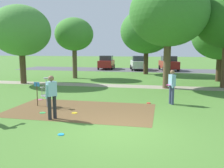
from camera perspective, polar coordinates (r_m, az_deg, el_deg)
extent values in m
plane|color=#47752D|center=(8.07, 1.97, -11.26)|extent=(160.00, 160.00, 0.00)
cube|color=brown|center=(10.81, -7.44, -6.19)|extent=(6.47, 3.65, 0.01)
cylinder|color=#9E9EA3|center=(11.59, -15.42, -2.04)|extent=(0.05, 0.05, 1.35)
cylinder|color=#9E9EA3|center=(11.49, -15.55, 1.37)|extent=(0.24, 0.24, 0.04)
torus|color=#9E9EA3|center=(11.55, -15.47, -0.69)|extent=(0.58, 0.58, 0.02)
torus|color=#9E9EA3|center=(11.61, -15.40, -2.64)|extent=(0.55, 0.55, 0.03)
cylinder|color=#9E9EA3|center=(11.62, -15.39, -2.74)|extent=(0.48, 0.48, 0.02)
cylinder|color=gray|center=(11.47, -14.38, -1.72)|extent=(0.01, 0.01, 0.40)
cylinder|color=gray|center=(11.61, -14.27, -1.60)|extent=(0.01, 0.01, 0.40)
cylinder|color=gray|center=(11.74, -14.61, -1.50)|extent=(0.01, 0.01, 0.40)
cylinder|color=gray|center=(11.81, -15.25, -1.47)|extent=(0.01, 0.01, 0.40)
cylinder|color=gray|center=(11.79, -15.95, -1.52)|extent=(0.01, 0.01, 0.40)
cylinder|color=gray|center=(11.69, -16.47, -1.62)|extent=(0.01, 0.01, 0.40)
cylinder|color=gray|center=(11.55, -16.60, -1.75)|extent=(0.01, 0.01, 0.40)
cylinder|color=gray|center=(11.42, -16.28, -1.85)|extent=(0.01, 0.01, 0.40)
cylinder|color=gray|center=(11.35, -15.63, -1.88)|extent=(0.01, 0.01, 0.40)
cylinder|color=gray|center=(11.37, -14.90, -1.83)|extent=(0.01, 0.01, 0.40)
cylinder|color=#4C3823|center=(11.96, -17.52, -2.42)|extent=(0.04, 0.04, 1.10)
cube|color=#3384C6|center=(11.88, -17.63, -0.05)|extent=(0.28, 0.03, 0.20)
cylinder|color=#232328|center=(9.50, -14.75, -5.60)|extent=(0.14, 0.14, 0.92)
cylinder|color=#232328|center=(9.60, -13.60, -5.41)|extent=(0.14, 0.14, 0.92)
cube|color=#84B7D1|center=(9.41, -14.33, -1.12)|extent=(0.39, 0.42, 0.56)
sphere|color=brown|center=(9.35, -14.42, 1.29)|extent=(0.22, 0.22, 0.22)
cylinder|color=#84B7D1|center=(9.35, -15.39, -1.74)|extent=(0.19, 0.17, 0.55)
cylinder|color=#84B7D1|center=(9.53, -13.38, -1.48)|extent=(0.19, 0.17, 0.55)
cylinder|color=red|center=(9.60, -14.80, -2.34)|extent=(0.22, 0.22, 0.02)
cylinder|color=#384260|center=(12.00, 14.34, -2.69)|extent=(0.14, 0.14, 0.92)
cylinder|color=#384260|center=(12.19, 13.85, -2.50)|extent=(0.14, 0.14, 0.92)
cube|color=#84B7D1|center=(11.98, 14.22, 0.88)|extent=(0.36, 0.42, 0.56)
sphere|color=brown|center=(11.94, 14.29, 2.79)|extent=(0.22, 0.22, 0.22)
cylinder|color=#84B7D1|center=(11.82, 14.56, 0.36)|extent=(0.19, 0.15, 0.55)
cylinder|color=#84B7D1|center=(12.15, 13.70, 0.60)|extent=(0.19, 0.15, 0.55)
cylinder|color=#E53D99|center=(11.93, 13.42, -0.24)|extent=(0.22, 0.22, 0.02)
cylinder|color=gold|center=(10.32, -8.98, -6.89)|extent=(0.24, 0.24, 0.02)
cylinder|color=green|center=(10.65, -16.35, -6.66)|extent=(0.26, 0.26, 0.02)
cylinder|color=red|center=(12.16, 8.79, -4.55)|extent=(0.22, 0.22, 0.02)
cylinder|color=#E53D99|center=(13.42, -16.83, -3.59)|extent=(0.26, 0.26, 0.02)
cylinder|color=#1E93DB|center=(7.92, -12.17, -11.75)|extent=(0.20, 0.20, 0.02)
cylinder|color=#4C3823|center=(20.10, -20.59, 3.56)|extent=(0.46, 0.46, 2.41)
ellipsoid|color=#4C8E3D|center=(20.10, -21.03, 11.88)|extent=(4.57, 4.57, 3.89)
cylinder|color=brown|center=(22.49, -8.92, 4.86)|extent=(0.42, 0.42, 2.73)
ellipsoid|color=#428433|center=(22.49, -9.08, 11.71)|extent=(3.53, 3.53, 3.00)
cylinder|color=#422D1E|center=(21.99, 24.27, 3.27)|extent=(0.47, 0.47, 2.07)
ellipsoid|color=#38752D|center=(21.96, 24.72, 10.59)|extent=(4.74, 4.74, 4.03)
cylinder|color=brown|center=(16.90, 13.02, 4.29)|extent=(0.49, 0.49, 3.14)
ellipsoid|color=#38752D|center=(17.03, 13.42, 16.28)|extent=(5.28, 5.28, 4.49)
cylinder|color=#422D1E|center=(26.16, 8.13, 5.10)|extent=(0.50, 0.50, 2.50)
ellipsoid|color=#38752D|center=(26.19, 8.28, 12.40)|extent=(5.57, 5.57, 4.73)
cube|color=#4C4C51|center=(31.20, 9.59, 3.29)|extent=(36.00, 6.00, 0.01)
cube|color=maroon|center=(32.53, -1.33, 4.93)|extent=(2.20, 4.35, 0.90)
cube|color=#2D333D|center=(32.50, -1.33, 6.29)|extent=(1.79, 2.33, 0.64)
cylinder|color=black|center=(33.98, -2.53, 4.31)|extent=(0.24, 0.61, 0.60)
cylinder|color=black|center=(33.75, 0.49, 4.29)|extent=(0.24, 0.61, 0.60)
cylinder|color=black|center=(31.42, -3.28, 3.97)|extent=(0.24, 0.61, 0.60)
cylinder|color=black|center=(31.16, -0.01, 3.95)|extent=(0.24, 0.61, 0.60)
cube|color=silver|center=(31.41, 6.35, 4.76)|extent=(2.61, 4.48, 0.90)
cube|color=#2D333D|center=(31.37, 6.37, 6.16)|extent=(1.99, 2.46, 0.64)
cylinder|color=black|center=(32.66, 4.53, 4.13)|extent=(0.30, 0.62, 0.60)
cylinder|color=black|center=(32.83, 7.67, 4.10)|extent=(0.30, 0.62, 0.60)
cylinder|color=black|center=(30.07, 4.88, 3.76)|extent=(0.30, 0.62, 0.60)
cylinder|color=black|center=(30.26, 8.29, 3.73)|extent=(0.30, 0.62, 0.60)
cube|color=maroon|center=(31.16, 13.43, 4.55)|extent=(2.61, 4.48, 0.90)
cube|color=#2D333D|center=(31.12, 13.48, 5.97)|extent=(1.99, 2.46, 0.64)
cylinder|color=black|center=(32.28, 11.33, 3.94)|extent=(0.30, 0.62, 0.60)
cylinder|color=black|center=(32.67, 14.44, 3.89)|extent=(0.30, 0.62, 0.60)
cylinder|color=black|center=(29.73, 12.27, 3.55)|extent=(0.30, 0.62, 0.60)
cylinder|color=black|center=(30.15, 15.63, 3.49)|extent=(0.30, 0.62, 0.60)
cube|color=gray|center=(17.43, 7.56, -0.63)|extent=(40.00, 1.55, 0.00)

